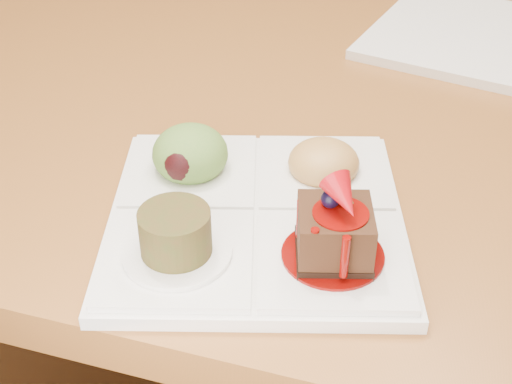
# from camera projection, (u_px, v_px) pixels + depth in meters

# --- Properties ---
(ground) EXTENTS (6.00, 6.00, 0.00)m
(ground) POSITION_uv_depth(u_px,v_px,m) (315.00, 281.00, 1.65)
(ground) COLOR brown
(sampler_plate) EXTENTS (0.31, 0.31, 0.10)m
(sampler_plate) POSITION_uv_depth(u_px,v_px,m) (254.00, 204.00, 0.60)
(sampler_plate) COLOR white
(sampler_plate) RESTS_ON dining_table
(second_plate) EXTENTS (0.31, 0.31, 0.01)m
(second_plate) POSITION_uv_depth(u_px,v_px,m) (481.00, 37.00, 0.92)
(second_plate) COLOR white
(second_plate) RESTS_ON dining_table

